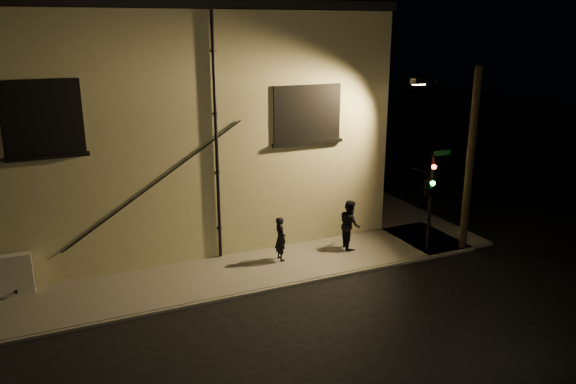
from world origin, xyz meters
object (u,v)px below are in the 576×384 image
pedestrian_b (350,224)px  streetlamp_pole (467,155)px  pedestrian_a (281,239)px  traffic_signal (429,186)px

pedestrian_b → streetlamp_pole: size_ratio=0.27×
pedestrian_a → streetlamp_pole: size_ratio=0.23×
traffic_signal → streetlamp_pole: 1.79m
pedestrian_b → streetlamp_pole: streetlamp_pole is taller
pedestrian_a → traffic_signal: (5.01, -1.51, 1.70)m
pedestrian_b → traffic_signal: traffic_signal is taller
traffic_signal → pedestrian_a: bearing=163.2°
pedestrian_b → streetlamp_pole: (3.75, -1.56, 2.56)m
pedestrian_b → traffic_signal: bearing=-110.8°
pedestrian_b → streetlamp_pole: 4.80m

